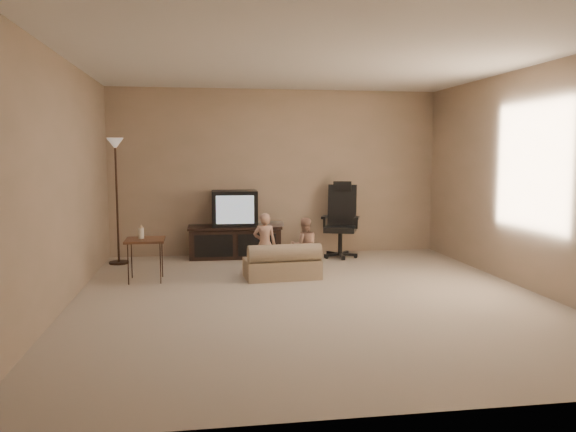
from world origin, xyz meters
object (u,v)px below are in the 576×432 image
Objects in this scene: side_table at (145,240)px; child_sofa at (283,264)px; tv_stand at (235,230)px; toddler_left at (265,244)px; toddler_right at (304,246)px; floor_lamp at (116,172)px; office_chair at (341,230)px.

child_sofa is (1.66, -0.14, -0.32)m from side_table.
tv_stand is 1.82m from side_table.
toddler_right is (0.51, 0.01, -0.03)m from toddler_left.
toddler_right reaches higher than child_sofa.
toddler_right is at bearing -23.11° from floor_lamp.
office_chair is at bearing 0.84° from floor_lamp.
tv_stand is 0.80× the size of floor_lamp.
side_table is 1.47m from toddler_left.
side_table is at bearing 10.69° from toddler_left.
office_chair is 2.99m from side_table.
tv_stand reaches higher than toddler_left.
toddler_right is at bearing 33.73° from child_sofa.
side_table is (-1.17, -1.39, 0.08)m from tv_stand.
floor_lamp is (-1.64, -0.24, 0.86)m from tv_stand.
toddler_left is at bearing 3.96° from side_table.
child_sofa is (-1.07, -1.34, -0.22)m from office_chair.
child_sofa is 1.30× the size of toddler_right.
toddler_left is (0.30, -1.29, -0.02)m from tv_stand.
tv_stand is 1.52m from toddler_right.
floor_lamp is 2.82m from toddler_right.
child_sofa is 0.44m from toddler_right.
toddler_right is (-0.76, -1.09, -0.04)m from office_chair.
side_table is at bearing -128.94° from tv_stand.
child_sofa is at bearing -4.68° from side_table.
tv_stand is 1.76× the size of toddler_left.
toddler_right is at bearing -56.86° from tv_stand.
office_chair is at bearing 47.16° from child_sofa.
toddler_right is (2.45, -1.05, -0.92)m from floor_lamp.
tv_stand is at bearing 103.63° from child_sofa.
office_chair is at bearing -132.26° from toddler_left.
floor_lamp is at bearing -158.29° from office_chair.
toddler_right is (0.32, 0.25, 0.18)m from child_sofa.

